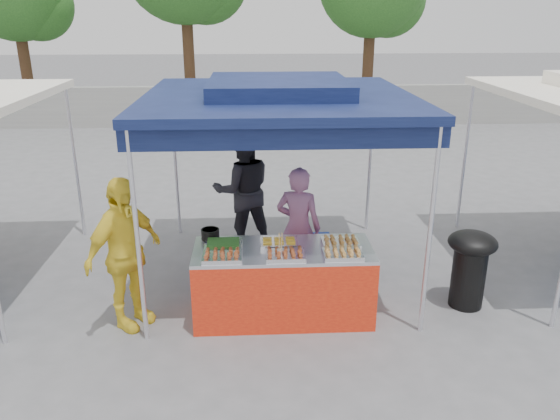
{
  "coord_description": "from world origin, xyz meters",
  "views": [
    {
      "loc": [
        -0.33,
        -5.63,
        3.34
      ],
      "look_at": [
        0.0,
        0.6,
        1.05
      ],
      "focal_mm": 35.0,
      "sensor_mm": 36.0,
      "label": 1
    }
  ],
  "objects_px": {
    "helper_man": "(243,190)",
    "customer_person": "(125,254)",
    "cooking_pot": "(210,234)",
    "vendor_table": "(283,283)",
    "wok_burner": "(470,263)",
    "vendor_woman": "(298,228)"
  },
  "relations": [
    {
      "from": "helper_man",
      "to": "customer_person",
      "type": "height_order",
      "value": "helper_man"
    },
    {
      "from": "cooking_pot",
      "to": "vendor_table",
      "type": "bearing_deg",
      "value": -20.71
    },
    {
      "from": "helper_man",
      "to": "customer_person",
      "type": "relative_size",
      "value": 1.05
    },
    {
      "from": "vendor_table",
      "to": "customer_person",
      "type": "xyz_separation_m",
      "value": [
        -1.72,
        -0.09,
        0.44
      ]
    },
    {
      "from": "cooking_pot",
      "to": "helper_man",
      "type": "xyz_separation_m",
      "value": [
        0.36,
        1.63,
        -0.01
      ]
    },
    {
      "from": "wok_burner",
      "to": "customer_person",
      "type": "relative_size",
      "value": 0.55
    },
    {
      "from": "customer_person",
      "to": "vendor_table",
      "type": "bearing_deg",
      "value": -50.9
    },
    {
      "from": "wok_burner",
      "to": "helper_man",
      "type": "relative_size",
      "value": 0.53
    },
    {
      "from": "helper_man",
      "to": "customer_person",
      "type": "bearing_deg",
      "value": 47.17
    },
    {
      "from": "vendor_woman",
      "to": "helper_man",
      "type": "bearing_deg",
      "value": -39.57
    },
    {
      "from": "cooking_pot",
      "to": "customer_person",
      "type": "bearing_deg",
      "value": -155.69
    },
    {
      "from": "vendor_table",
      "to": "helper_man",
      "type": "relative_size",
      "value": 1.11
    },
    {
      "from": "vendor_woman",
      "to": "cooking_pot",
      "type": "bearing_deg",
      "value": 43.01
    },
    {
      "from": "vendor_woman",
      "to": "customer_person",
      "type": "bearing_deg",
      "value": 43.33
    },
    {
      "from": "helper_man",
      "to": "vendor_table",
      "type": "bearing_deg",
      "value": 92.36
    },
    {
      "from": "cooking_pot",
      "to": "vendor_woman",
      "type": "bearing_deg",
      "value": 23.61
    },
    {
      "from": "vendor_table",
      "to": "vendor_woman",
      "type": "bearing_deg",
      "value": 73.18
    },
    {
      "from": "wok_burner",
      "to": "helper_man",
      "type": "xyz_separation_m",
      "value": [
        -2.67,
        1.82,
        0.34
      ]
    },
    {
      "from": "wok_burner",
      "to": "helper_man",
      "type": "distance_m",
      "value": 3.25
    },
    {
      "from": "vendor_table",
      "to": "wok_burner",
      "type": "xyz_separation_m",
      "value": [
        2.2,
        0.13,
        0.14
      ]
    },
    {
      "from": "cooking_pot",
      "to": "wok_burner",
      "type": "relative_size",
      "value": 0.22
    },
    {
      "from": "vendor_table",
      "to": "helper_man",
      "type": "xyz_separation_m",
      "value": [
        -0.47,
        1.94,
        0.48
      ]
    }
  ]
}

